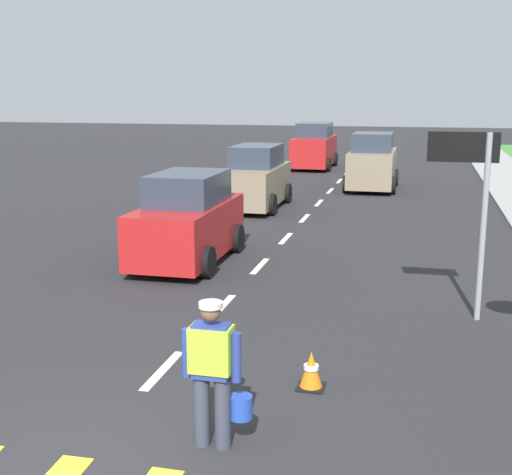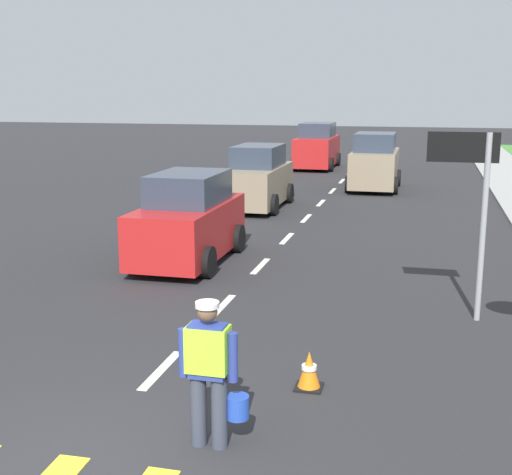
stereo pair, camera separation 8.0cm
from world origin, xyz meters
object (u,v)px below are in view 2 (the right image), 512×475
object	(u,v)px
road_worker	(211,367)
car_oncoming_third	(317,147)
car_outgoing_far	(375,163)
car_oncoming_second	(258,179)
lane_direction_sign	(471,180)
traffic_cone_near	(309,370)
car_oncoming_lead	(188,221)

from	to	relation	value
road_worker	car_oncoming_third	xyz separation A→B (m)	(-3.17, 27.56, 0.12)
car_outgoing_far	car_oncoming_second	world-z (taller)	car_outgoing_far
lane_direction_sign	car_oncoming_second	size ratio (longest dim) A/B	0.79
traffic_cone_near	car_oncoming_second	xyz separation A→B (m)	(-4.04, 13.62, 0.71)
car_outgoing_far	car_oncoming_second	bearing A→B (deg)	-122.96
traffic_cone_near	car_outgoing_far	world-z (taller)	car_outgoing_far
car_outgoing_far	lane_direction_sign	bearing A→B (deg)	-80.09
car_oncoming_third	car_oncoming_second	distance (m)	12.20
car_outgoing_far	traffic_cone_near	bearing A→B (deg)	-88.19
lane_direction_sign	traffic_cone_near	world-z (taller)	lane_direction_sign
car_outgoing_far	car_oncoming_third	distance (m)	7.68
road_worker	car_oncoming_third	size ratio (longest dim) A/B	0.39
car_oncoming_third	road_worker	bearing A→B (deg)	-83.43
road_worker	car_oncoming_second	distance (m)	15.69
car_oncoming_second	road_worker	bearing A→B (deg)	-78.10
road_worker	car_outgoing_far	bearing A→B (deg)	89.43
car_oncoming_lead	car_outgoing_far	bearing A→B (deg)	75.87
lane_direction_sign	traffic_cone_near	xyz separation A→B (m)	(-2.11, -3.44, -2.15)
lane_direction_sign	car_oncoming_lead	size ratio (longest dim) A/B	0.83
car_oncoming_lead	car_outgoing_far	size ratio (longest dim) A/B	1.01
traffic_cone_near	car_oncoming_third	xyz separation A→B (m)	(-3.97, 25.82, 0.80)
car_oncoming_lead	car_outgoing_far	distance (m)	13.22
lane_direction_sign	car_oncoming_third	world-z (taller)	lane_direction_sign
traffic_cone_near	car_oncoming_third	size ratio (longest dim) A/B	0.12
car_oncoming_lead	car_oncoming_third	xyz separation A→B (m)	(-0.15, 19.72, 0.10)
road_worker	car_oncoming_second	world-z (taller)	car_oncoming_second
road_worker	traffic_cone_near	size ratio (longest dim) A/B	3.26
road_worker	traffic_cone_near	distance (m)	2.03
car_outgoing_far	car_oncoming_third	xyz separation A→B (m)	(-3.38, 6.90, 0.02)
road_worker	car_oncoming_third	world-z (taller)	car_oncoming_third
traffic_cone_near	car_outgoing_far	size ratio (longest dim) A/B	0.13
lane_direction_sign	car_oncoming_third	distance (m)	23.23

